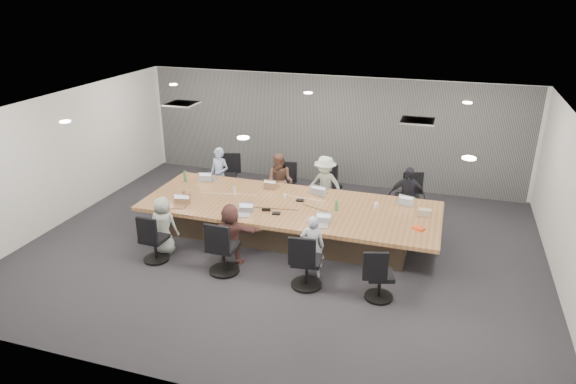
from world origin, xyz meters
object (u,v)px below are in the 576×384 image
(laptop_2, at_px, (319,192))
(laptop_4, at_px, (177,206))
(chair_4, at_px, (155,242))
(chair_5, at_px, (223,251))
(conference_table, at_px, (289,219))
(chair_7, at_px, (380,279))
(person_6, at_px, (312,247))
(chair_0, at_px, (226,179))
(chair_1, at_px, (285,188))
(chair_2, at_px, (328,191))
(bottle_clear, at_px, (234,191))
(person_3, at_px, (407,196))
(laptop_6, at_px, (320,226))
(chair_3, at_px, (408,201))
(laptop_3, at_px, (405,202))
(canvas_bag, at_px, (424,213))
(person_1, at_px, (280,182))
(chair_6, at_px, (307,265))
(bottle_green_left, at_px, (185,176))
(laptop_1, at_px, (272,187))
(person_2, at_px, (325,186))
(bottle_green_right, at_px, (336,205))
(laptop_0, at_px, (209,179))
(snack_packet, at_px, (419,228))
(laptop_5, at_px, (242,215))
(person_0, at_px, (220,175))
(person_4, at_px, (163,225))
(mug_brown, at_px, (184,194))
(stapler, at_px, (266,210))

(laptop_2, bearing_deg, laptop_4, 43.70)
(chair_4, relative_size, chair_5, 0.88)
(conference_table, relative_size, chair_7, 8.10)
(conference_table, relative_size, person_6, 5.04)
(chair_0, distance_m, chair_1, 1.52)
(chair_2, distance_m, bottle_clear, 2.35)
(person_3, xyz_separation_m, person_6, (-1.38, -2.70, -0.07))
(chair_1, xyz_separation_m, laptop_6, (1.50, -2.50, 0.38))
(chair_3, relative_size, bottle_clear, 3.99)
(chair_0, xyz_separation_m, chair_5, (1.46, -3.40, -0.00))
(chair_4, relative_size, laptop_4, 2.19)
(chair_2, relative_size, chair_4, 1.13)
(laptop_3, bearing_deg, canvas_bag, 139.94)
(chair_3, bearing_deg, person_1, -10.53)
(chair_6, relative_size, person_1, 0.64)
(chair_7, xyz_separation_m, bottle_green_left, (-4.75, 2.24, 0.49))
(chair_6, height_order, person_6, person_6)
(laptop_1, bearing_deg, person_2, -151.00)
(chair_4, xyz_separation_m, bottle_green_right, (3.10, 1.69, 0.47))
(chair_1, bearing_deg, chair_4, 59.79)
(person_6, xyz_separation_m, bottle_clear, (-2.09, 1.43, 0.25))
(conference_table, distance_m, laptop_2, 0.96)
(chair_3, relative_size, chair_6, 0.99)
(chair_0, height_order, person_6, person_6)
(laptop_0, bearing_deg, laptop_6, 143.00)
(laptop_6, relative_size, snack_packet, 1.49)
(bottle_green_right, bearing_deg, snack_packet, -12.86)
(chair_3, relative_size, snack_packet, 4.26)
(laptop_0, xyz_separation_m, person_2, (2.58, 0.55, -0.06))
(chair_6, height_order, laptop_6, chair_6)
(chair_1, height_order, person_2, person_2)
(laptop_3, height_order, laptop_5, same)
(conference_table, distance_m, laptop_0, 2.35)
(person_0, distance_m, laptop_6, 3.71)
(person_4, bearing_deg, laptop_6, -172.82)
(laptop_6, bearing_deg, laptop_2, 95.34)
(bottle_green_left, bearing_deg, chair_0, 67.92)
(conference_table, relative_size, chair_4, 7.89)
(chair_0, xyz_separation_m, chair_3, (4.40, 0.00, -0.02))
(chair_2, bearing_deg, laptop_3, 167.58)
(conference_table, xyz_separation_m, person_4, (-2.13, -1.35, 0.18))
(conference_table, xyz_separation_m, mug_brown, (-2.27, -0.24, 0.39))
(stapler, relative_size, canvas_bag, 0.69)
(laptop_4, height_order, snack_packet, snack_packet)
(conference_table, distance_m, chair_3, 2.80)
(chair_0, height_order, bottle_clear, bottle_clear)
(bottle_green_right, bearing_deg, laptop_4, -165.80)
(bottle_clear, bearing_deg, person_4, -121.64)
(chair_0, distance_m, laptop_1, 1.80)
(bottle_green_left, bearing_deg, chair_2, 20.80)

